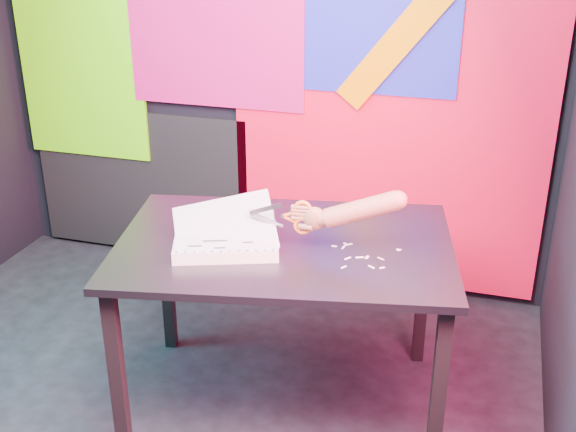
% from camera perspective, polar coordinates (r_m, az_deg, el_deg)
% --- Properties ---
extents(room, '(3.01, 3.01, 2.71)m').
position_cam_1_polar(room, '(2.40, -13.41, 8.54)').
color(room, black).
rests_on(room, ground).
extents(backdrop, '(2.88, 0.05, 2.08)m').
position_cam_1_polar(backdrop, '(3.77, -1.09, 8.46)').
color(backdrop, red).
rests_on(backdrop, ground).
extents(work_table, '(1.42, 1.09, 0.75)m').
position_cam_1_polar(work_table, '(2.80, -0.27, -3.59)').
color(work_table, black).
rests_on(work_table, ground).
extents(printout_stack, '(0.47, 0.40, 0.20)m').
position_cam_1_polar(printout_stack, '(2.72, -4.91, -1.97)').
color(printout_stack, beige).
rests_on(printout_stack, work_table).
extents(scissors, '(0.24, 0.03, 0.14)m').
position_cam_1_polar(scissors, '(2.66, 0.81, -0.09)').
color(scissors, '#A7A8A9').
rests_on(scissors, printout_stack).
extents(hand_forearm, '(0.41, 0.10, 0.18)m').
position_cam_1_polar(hand_forearm, '(2.61, 5.20, 0.42)').
color(hand_forearm, '#886244').
rests_on(hand_forearm, work_table).
extents(paper_clippings, '(0.26, 0.21, 0.00)m').
position_cam_1_polar(paper_clippings, '(2.68, 5.70, -3.06)').
color(paper_clippings, white).
rests_on(paper_clippings, work_table).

